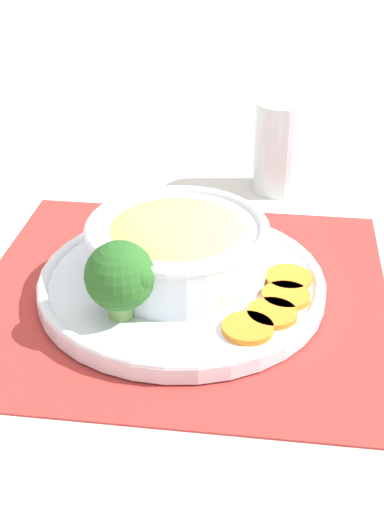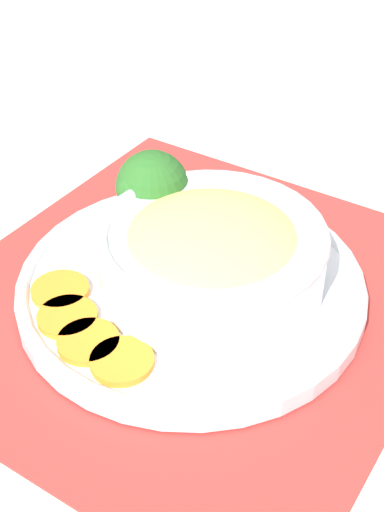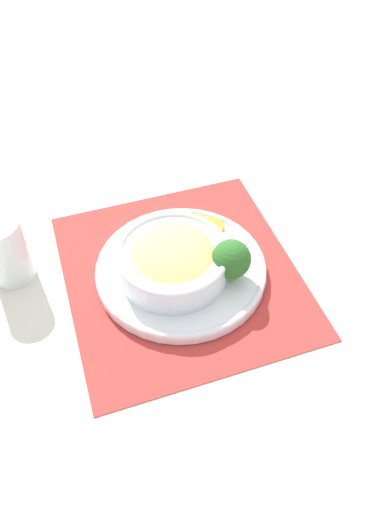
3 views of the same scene
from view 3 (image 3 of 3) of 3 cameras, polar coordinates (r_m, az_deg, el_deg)
ground_plane at (r=0.87m, az=-1.25°, el=-2.11°), size 4.00×4.00×0.00m
placemat at (r=0.87m, az=-1.25°, el=-2.03°), size 0.44×0.41×0.00m
plate at (r=0.86m, az=-1.26°, el=-1.45°), size 0.29×0.29×0.02m
bowl at (r=0.82m, az=-2.21°, el=-0.32°), size 0.19×0.19×0.07m
broccoli_floret at (r=0.81m, az=4.50°, el=-0.35°), size 0.07×0.07×0.08m
carrot_slice_near at (r=0.91m, az=2.17°, el=3.34°), size 0.05×0.05×0.01m
carrot_slice_middle at (r=0.92m, az=0.20°, el=3.86°), size 0.05×0.05×0.01m
carrot_slice_far at (r=0.92m, az=-1.88°, el=3.92°), size 0.05×0.05×0.01m
carrot_slice_extra at (r=0.92m, az=-3.92°, el=3.54°), size 0.05×0.05×0.01m
water_glass at (r=0.88m, az=-20.39°, el=0.27°), size 0.07×0.07×0.12m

